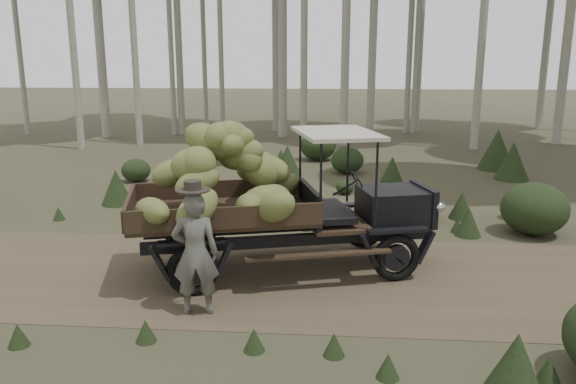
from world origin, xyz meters
The scene contains 5 objects.
ground centered at (0.00, 0.00, 0.00)m, with size 120.00×120.00×0.00m, color #473D2B.
dirt_track centered at (0.00, 0.00, 0.00)m, with size 70.00×4.00×0.01m, color brown.
banana_truck centered at (0.91, 0.13, 1.51)m, with size 5.36×3.25×2.67m.
farmer centered at (0.21, -1.45, 0.91)m, with size 0.70×0.54×1.92m.
undergrowth centered at (-1.59, 0.83, 0.52)m, with size 19.98×23.59×1.31m.
Camera 1 is at (2.06, -8.68, 3.51)m, focal length 35.00 mm.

